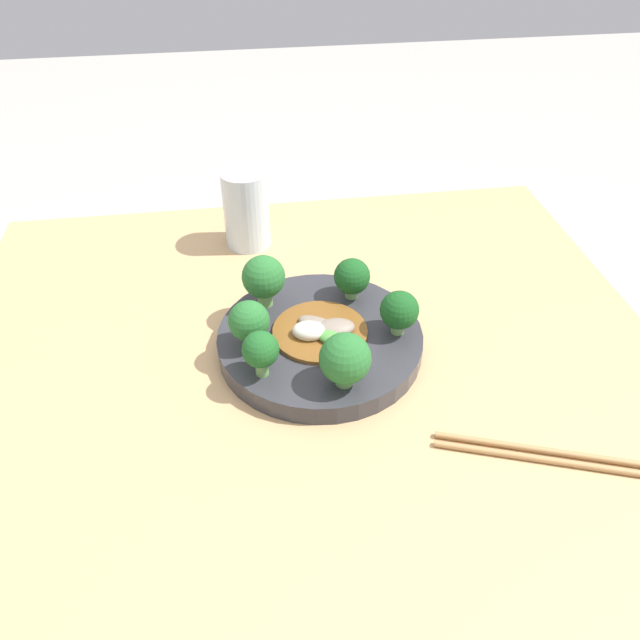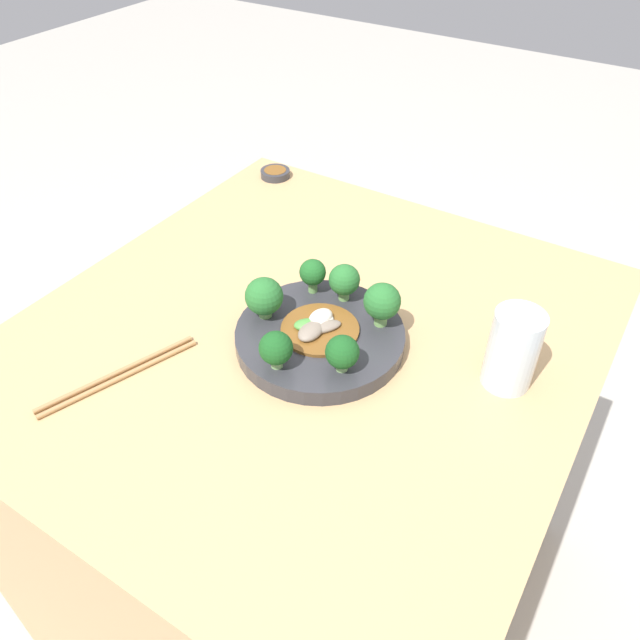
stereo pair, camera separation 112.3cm
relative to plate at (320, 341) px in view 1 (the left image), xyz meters
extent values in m
cube|color=tan|center=(0.01, 0.03, -0.39)|extent=(0.86, 0.80, 0.76)
cylinder|color=#333338|center=(0.00, 0.00, 0.00)|extent=(0.24, 0.24, 0.02)
cylinder|color=#89B76B|center=(-0.05, -0.07, 0.02)|extent=(0.02, 0.02, 0.01)
sphere|color=#19511E|center=(-0.05, -0.07, 0.04)|extent=(0.05, 0.05, 0.05)
cylinder|color=#70A356|center=(-0.01, 0.09, 0.02)|extent=(0.02, 0.02, 0.01)
sphere|color=#286B2D|center=(-0.01, 0.09, 0.05)|extent=(0.06, 0.06, 0.06)
cylinder|color=#70A356|center=(0.07, 0.06, 0.02)|extent=(0.01, 0.01, 0.02)
sphere|color=#1E5B23|center=(0.07, 0.06, 0.05)|extent=(0.04, 0.04, 0.04)
cylinder|color=#89B76B|center=(-0.09, 0.01, 0.02)|extent=(0.02, 0.02, 0.01)
sphere|color=#19511E|center=(-0.09, 0.01, 0.04)|extent=(0.05, 0.05, 0.05)
cylinder|color=#7AAD5B|center=(0.06, -0.07, 0.02)|extent=(0.02, 0.02, 0.02)
sphere|color=#286B2D|center=(0.06, -0.07, 0.05)|extent=(0.05, 0.05, 0.05)
cylinder|color=#7AAD5B|center=(0.08, 0.01, 0.02)|extent=(0.02, 0.02, 0.02)
sphere|color=#286B2D|center=(0.08, 0.01, 0.05)|extent=(0.05, 0.05, 0.05)
cylinder|color=brown|center=(0.00, 0.00, 0.02)|extent=(0.11, 0.11, 0.01)
ellipsoid|color=silver|center=(0.00, 0.00, 0.02)|extent=(0.06, 0.03, 0.01)
ellipsoid|color=silver|center=(0.02, 0.01, 0.02)|extent=(0.04, 0.04, 0.02)
ellipsoid|color=gray|center=(0.00, 0.00, 0.02)|extent=(0.06, 0.05, 0.01)
ellipsoid|color=gray|center=(-0.02, 0.00, 0.02)|extent=(0.05, 0.03, 0.02)
ellipsoid|color=#4C933D|center=(-0.01, 0.02, 0.02)|extent=(0.04, 0.04, 0.01)
cylinder|color=silver|center=(0.07, -0.25, 0.05)|extent=(0.07, 0.07, 0.12)
cylinder|color=#AD7F4C|center=(-0.20, 0.20, -0.01)|extent=(0.22, 0.08, 0.01)
cylinder|color=#AD7F4C|center=(-0.21, 0.19, -0.01)|extent=(0.22, 0.08, 0.01)
camera|label=1|loc=(0.08, 0.56, 0.49)|focal=35.00mm
camera|label=2|loc=(-0.56, -0.36, 0.60)|focal=35.00mm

